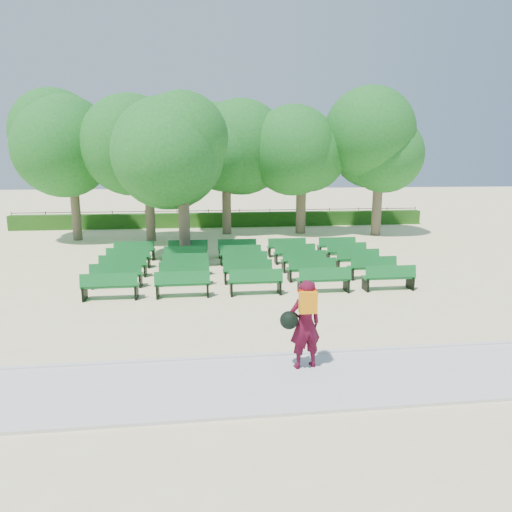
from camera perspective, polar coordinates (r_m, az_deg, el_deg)
The scene contains 9 objects.
ground at distance 15.61m, azimuth -1.01°, elevation -3.25°, with size 120.00×120.00×0.00m, color beige.
paving at distance 8.72m, azimuth 4.41°, elevation -15.40°, with size 30.00×2.20×0.06m, color silver.
curb at distance 9.73m, azimuth 3.03°, elevation -12.28°, with size 30.00×0.12×0.10m, color silver.
hedge at distance 29.27m, azimuth -3.96°, elevation 4.55°, with size 26.00×0.70×0.90m, color #204F14.
fence at distance 29.72m, azimuth -3.99°, elevation 3.78°, with size 26.00×0.10×1.02m, color black, non-canonical shape.
tree_line at distance 25.37m, azimuth -3.43°, elevation 2.46°, with size 21.80×6.80×7.04m, color #1B6821, non-canonical shape.
bench_array at distance 16.86m, azimuth -1.44°, elevation -1.84°, with size 1.68×0.64×1.04m.
tree_among at distance 18.49m, azimuth -9.21°, elevation 11.82°, with size 4.65×4.65×6.23m.
person at distance 8.88m, azimuth 6.01°, elevation -8.34°, with size 0.86×0.55×1.75m.
Camera 1 is at (-1.60, -15.01, 3.97)m, focal length 32.00 mm.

